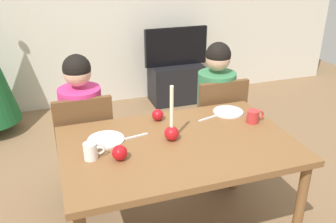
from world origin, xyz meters
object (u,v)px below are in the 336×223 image
(mug_left, at_px, (91,151))
(apple_near_candle, at_px, (120,153))
(candle_centerpiece, at_px, (172,130))
(plate_right, at_px, (228,112))
(apple_by_left_plate, at_px, (158,115))
(plate_left, at_px, (106,140))
(tv_stand, at_px, (176,83))
(chair_right, at_px, (216,123))
(person_left_child, at_px, (84,134))
(dining_table, at_px, (178,154))
(tv, at_px, (176,47))
(chair_left, at_px, (85,143))
(person_right_child, at_px, (215,115))
(mug_right, at_px, (253,116))

(mug_left, distance_m, apple_near_candle, 0.16)
(candle_centerpiece, relative_size, plate_right, 1.67)
(candle_centerpiece, distance_m, apple_by_left_plate, 0.29)
(plate_left, bearing_deg, tv_stand, 60.27)
(chair_right, height_order, person_left_child, person_left_child)
(apple_near_candle, bearing_deg, plate_right, 23.46)
(chair_right, xyz_separation_m, apple_near_candle, (-0.93, -0.68, 0.28))
(chair_right, xyz_separation_m, plate_left, (-0.96, -0.44, 0.24))
(mug_left, bearing_deg, dining_table, 1.83)
(tv_stand, bearing_deg, chair_right, -98.61)
(mug_left, distance_m, apple_by_left_plate, 0.61)
(tv, height_order, plate_left, tv)
(tv_stand, xyz_separation_m, plate_left, (-1.22, -2.13, 0.52))
(chair_left, relative_size, candle_centerpiece, 2.55)
(tv, bearing_deg, apple_near_candle, -116.45)
(chair_left, distance_m, tv, 2.15)
(mug_left, xyz_separation_m, apple_near_candle, (0.15, -0.06, -0.01))
(person_right_child, bearing_deg, mug_left, -148.55)
(plate_right, height_order, mug_right, mug_right)
(chair_left, distance_m, mug_right, 1.22)
(tv, distance_m, plate_left, 2.46)
(chair_left, distance_m, mug_left, 0.69)
(chair_right, relative_size, candle_centerpiece, 2.55)
(chair_left, bearing_deg, dining_table, -50.21)
(chair_right, bearing_deg, person_right_child, 90.00)
(tv, xyz_separation_m, candle_centerpiece, (-0.84, -2.26, 0.11))
(dining_table, xyz_separation_m, candle_centerpiece, (-0.03, 0.05, 0.15))
(chair_right, bearing_deg, candle_centerpiece, -135.95)
(person_left_child, height_order, apple_by_left_plate, person_left_child)
(tv, xyz_separation_m, mug_right, (-0.24, -2.20, 0.08))
(chair_right, relative_size, person_left_child, 0.77)
(chair_left, relative_size, tv_stand, 1.41)
(person_left_child, height_order, tv, person_left_child)
(plate_left, distance_m, apple_by_left_plate, 0.42)
(chair_left, height_order, tv_stand, chair_left)
(tv, xyz_separation_m, plate_left, (-1.22, -2.13, 0.05))
(dining_table, distance_m, person_left_child, 0.82)
(tv, distance_m, apple_by_left_plate, 2.14)
(dining_table, relative_size, plate_left, 6.23)
(tv, bearing_deg, candle_centerpiece, -110.37)
(chair_left, height_order, person_left_child, person_left_child)
(dining_table, xyz_separation_m, tv, (0.81, 2.30, 0.04))
(chair_left, relative_size, mug_right, 7.19)
(tv, bearing_deg, tv_stand, -90.00)
(dining_table, xyz_separation_m, chair_left, (-0.51, 0.61, -0.15))
(person_left_child, xyz_separation_m, person_right_child, (1.06, 0.00, 0.00))
(chair_left, bearing_deg, chair_right, 0.00)
(chair_left, bearing_deg, mug_right, -25.04)
(person_left_child, bearing_deg, chair_right, -1.75)
(candle_centerpiece, xyz_separation_m, mug_left, (-0.49, -0.06, -0.02))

